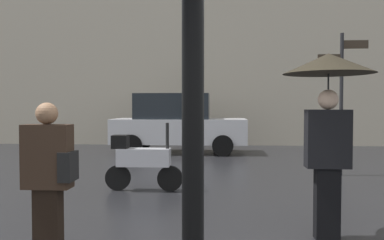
{
  "coord_description": "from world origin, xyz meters",
  "views": [
    {
      "loc": [
        0.08,
        -2.43,
        1.53
      ],
      "look_at": [
        -0.39,
        4.45,
        1.29
      ],
      "focal_mm": 36.81,
      "sensor_mm": 36.0,
      "label": 1
    }
  ],
  "objects_px": {
    "street_signpost": "(342,90)",
    "pedestrian_with_bag": "(49,174)",
    "pedestrian_with_umbrella": "(328,94)",
    "parked_car_left": "(177,123)",
    "parked_scooter": "(141,160)"
  },
  "relations": [
    {
      "from": "pedestrian_with_umbrella",
      "to": "parked_car_left",
      "type": "relative_size",
      "value": 0.49
    },
    {
      "from": "parked_scooter",
      "to": "street_signpost",
      "type": "xyz_separation_m",
      "value": [
        4.11,
        1.88,
        1.34
      ]
    },
    {
      "from": "pedestrian_with_umbrella",
      "to": "street_signpost",
      "type": "xyz_separation_m",
      "value": [
        1.46,
        4.3,
        0.23
      ]
    },
    {
      "from": "pedestrian_with_umbrella",
      "to": "street_signpost",
      "type": "height_order",
      "value": "street_signpost"
    },
    {
      "from": "pedestrian_with_umbrella",
      "to": "parked_car_left",
      "type": "bearing_deg",
      "value": 179.92
    },
    {
      "from": "pedestrian_with_bag",
      "to": "parked_scooter",
      "type": "bearing_deg",
      "value": 23.67
    },
    {
      "from": "street_signpost",
      "to": "pedestrian_with_bag",
      "type": "bearing_deg",
      "value": -129.29
    },
    {
      "from": "pedestrian_with_bag",
      "to": "street_signpost",
      "type": "relative_size",
      "value": 0.5
    },
    {
      "from": "pedestrian_with_bag",
      "to": "street_signpost",
      "type": "height_order",
      "value": "street_signpost"
    },
    {
      "from": "pedestrian_with_umbrella",
      "to": "parked_car_left",
      "type": "distance_m",
      "value": 8.77
    },
    {
      "from": "parked_car_left",
      "to": "pedestrian_with_umbrella",
      "type": "bearing_deg",
      "value": -69.13
    },
    {
      "from": "parked_scooter",
      "to": "parked_car_left",
      "type": "height_order",
      "value": "parked_car_left"
    },
    {
      "from": "parked_scooter",
      "to": "parked_car_left",
      "type": "distance_m",
      "value": 5.93
    },
    {
      "from": "pedestrian_with_bag",
      "to": "parked_scooter",
      "type": "relative_size",
      "value": 1.11
    },
    {
      "from": "pedestrian_with_bag",
      "to": "parked_car_left",
      "type": "bearing_deg",
      "value": 25.68
    }
  ]
}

